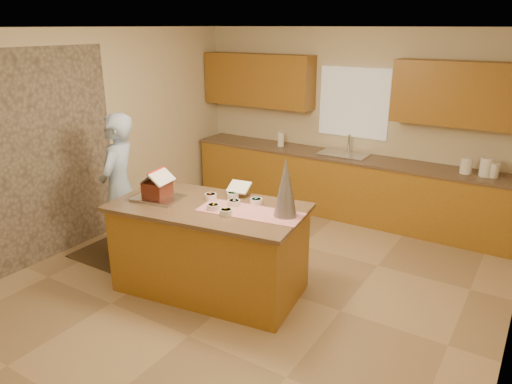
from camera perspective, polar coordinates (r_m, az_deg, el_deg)
floor at (r=5.44m, az=-0.23°, el=-10.79°), size 5.50×5.50×0.00m
ceiling at (r=4.70m, az=-0.28°, el=19.00°), size 5.50×5.50×0.00m
wall_back at (r=7.31m, az=11.50°, el=8.06°), size 5.50×5.50×0.00m
wall_left at (r=6.55m, az=-19.17°, el=6.10°), size 5.50×5.50×0.00m
stone_accent at (r=6.10m, az=-24.72°, el=3.52°), size 0.00×2.50×2.50m
window_curtain at (r=7.23m, az=11.57°, el=10.36°), size 1.05×0.03×1.00m
back_counter_base at (r=7.27m, az=10.17°, el=0.65°), size 4.80×0.60×0.88m
back_counter_top at (r=7.14m, az=10.38°, el=4.15°), size 4.85×0.63×0.04m
upper_cabinet_left at (r=7.75m, az=0.26°, el=13.18°), size 1.85×0.35×0.80m
upper_cabinet_right at (r=6.66m, az=23.94°, el=10.56°), size 1.85×0.35×0.80m
sink at (r=7.14m, az=10.38°, el=4.07°), size 0.70×0.45×0.12m
faucet at (r=7.26m, az=11.00°, el=5.67°), size 0.03×0.03×0.28m
island_base at (r=5.14m, az=-5.53°, el=-6.87°), size 2.02×1.21×0.93m
island_top at (r=4.95m, az=-5.71°, el=-1.81°), size 2.11×1.31×0.04m
table_runner at (r=4.74m, az=-0.70°, el=-2.39°), size 1.10×0.53×0.01m
baking_tray at (r=5.19m, az=-11.59°, el=-0.68°), size 0.53×0.42×0.03m
cookbook at (r=5.17m, az=-2.04°, el=0.59°), size 0.26×0.21×0.10m
tinsel_tree at (r=4.56m, az=3.55°, el=0.54°), size 0.26×0.26×0.58m
rug at (r=6.23m, az=-15.51°, el=-7.32°), size 1.21×0.79×0.01m
boy at (r=5.86m, az=-15.95°, el=0.41°), size 0.64×0.76×1.78m
canister_a at (r=6.70m, az=23.73°, el=2.89°), size 0.15×0.15×0.20m
canister_b at (r=6.67m, az=25.73°, el=2.69°), size 0.16×0.16×0.24m
canister_c at (r=6.67m, az=26.42°, el=2.34°), size 0.13×0.13×0.18m
paper_towel at (r=7.54m, az=2.98°, el=6.27°), size 0.10×0.10×0.22m
gingerbread_house at (r=5.15m, az=-11.68°, el=0.61°), size 0.33×0.33×0.30m
candy_bowls at (r=4.92m, az=-3.24°, el=-1.23°), size 0.61×0.57×0.06m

